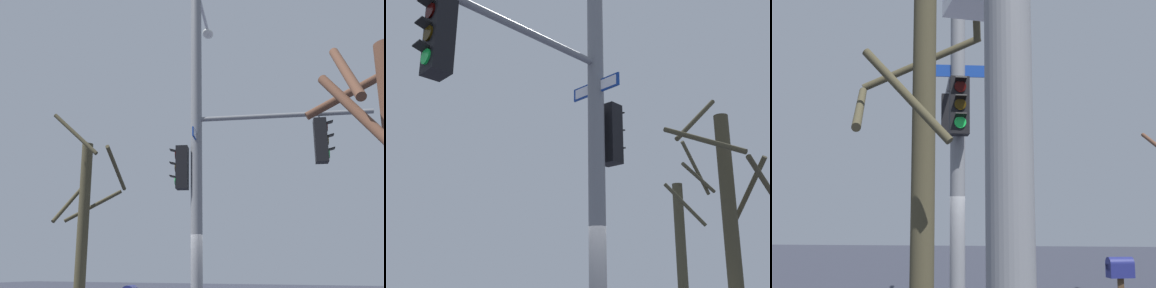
# 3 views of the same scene
# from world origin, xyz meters

# --- Properties ---
(main_signal_pole_assembly) EXTENTS (3.47, 5.17, 9.84)m
(main_signal_pole_assembly) POSITION_xyz_m (0.17, 0.28, 5.11)
(main_signal_pole_assembly) COLOR slate
(main_signal_pole_assembly) RESTS_ON ground
(bare_tree_behind_pole) EXTENTS (1.88, 2.18, 5.85)m
(bare_tree_behind_pole) POSITION_xyz_m (0.46, -3.35, 2.79)
(bare_tree_behind_pole) COLOR #433D2A
(bare_tree_behind_pole) RESTS_ON ground
(bare_tree_corner) EXTENTS (1.16, 1.81, 5.81)m
(bare_tree_corner) POSITION_xyz_m (4.64, -5.96, 2.62)
(bare_tree_corner) COLOR #47432F
(bare_tree_corner) RESTS_ON ground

